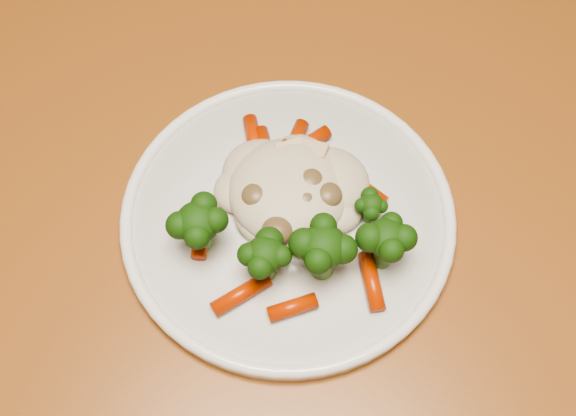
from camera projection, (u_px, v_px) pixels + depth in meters
name	position (u px, v px, depth m)	size (l,w,h in m)	color
dining_table	(376.00, 295.00, 0.65)	(1.30, 0.92, 0.75)	#965522
plate	(288.00, 217.00, 0.57)	(0.26, 0.26, 0.01)	white
meal	(293.00, 212.00, 0.54)	(0.19, 0.18, 0.05)	beige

